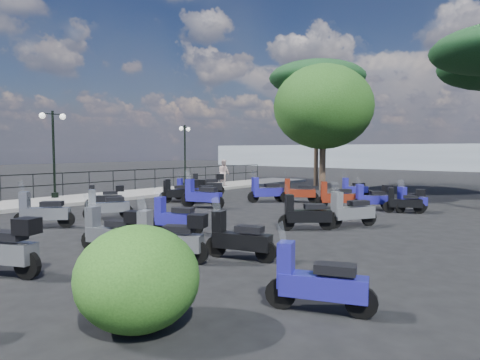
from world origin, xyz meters
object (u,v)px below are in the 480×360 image
Objects in this scene: scooter_16 at (298,192)px; scooter_27 at (351,211)px; scooter_2 at (106,197)px; scooter_10 at (181,191)px; scooter_11 at (266,191)px; scooter_17 at (336,197)px; scooter_20 at (175,218)px; scooter_4 at (191,190)px; scooter_23 at (354,189)px; scooter_21 at (306,215)px; scooter_25 at (170,238)px; lamp_post_1 at (54,148)px; broadleaf_tree at (323,107)px; scooter_22 at (405,201)px; scooter_7 at (43,212)px; scooter_14 at (112,232)px; scooter_3 at (177,191)px; scooter_9 at (200,193)px; pine_2 at (317,78)px; scooter_5 at (207,185)px; scooter_15 at (202,196)px; pedestrian_far at (224,173)px; scooter_19 at (239,239)px; scooter_26 at (317,283)px; scooter_8 at (107,206)px; scooter_29 at (411,201)px; lamp_post_2 at (185,151)px.

scooter_16 is 0.96× the size of scooter_27.
scooter_2 is 9.41m from scooter_27.
scooter_11 is at bearing -94.50° from scooter_10.
scooter_17 is 7.47m from scooter_20.
scooter_4 reaches higher than scooter_23.
scooter_10 is at bearing 23.59° from scooter_27.
scooter_21 is 4.82m from scooter_25.
lamp_post_1 is 0.55× the size of broadleaf_tree.
scooter_27 is (2.19, -3.36, 0.00)m from scooter_17.
scooter_21 is 5.30m from scooter_22.
scooter_7 reaches higher than scooter_14.
scooter_3 is 0.68m from scooter_10.
scooter_9 is 0.96m from scooter_10.
scooter_20 is 1.00× the size of scooter_27.
scooter_25 is at bearing -71.47° from broadleaf_tree.
scooter_22 is at bearing -34.63° from scooter_14.
pine_2 reaches higher than scooter_10.
scooter_5 is (3.81, 5.97, -1.83)m from lamp_post_1.
scooter_9 reaches higher than scooter_16.
scooter_15 is 0.23× the size of pine_2.
pedestrian_far is 1.00× the size of scooter_14.
scooter_19 is at bearing 175.62° from scooter_9.
scooter_26 is 0.19× the size of pine_2.
scooter_2 is at bearing -101.85° from broadleaf_tree.
scooter_23 is at bearing -39.01° from scooter_15.
lamp_post_1 is 2.62× the size of scooter_16.
scooter_17 is at bearing 36.87° from lamp_post_1.
scooter_20 is at bearing 136.86° from scooter_17.
scooter_11 is at bearing -84.33° from scooter_2.
scooter_10 is 7.87m from scooter_21.
pine_2 is (-8.50, 8.45, 6.39)m from scooter_22.
lamp_post_1 is 12.70m from scooter_21.
scooter_25 reaches higher than scooter_20.
scooter_14 is (4.18, -2.57, 0.04)m from scooter_8.
scooter_27 is (4.41, -4.14, 0.01)m from scooter_16.
pedestrian_far is 8.44m from pine_2.
scooter_5 is at bearing 15.40° from scooter_14.
lamp_post_1 is at bearing 39.21° from scooter_27.
pedestrian_far reaches higher than scooter_17.
scooter_14 reaches higher than scooter_2.
scooter_27 is at bearing -108.80° from scooter_15.
scooter_29 is (1.44, 10.39, -0.08)m from scooter_25.
scooter_10 is 1.01× the size of scooter_21.
scooter_27 is (11.78, -7.45, -0.47)m from pedestrian_far.
pine_2 reaches higher than scooter_14.
scooter_15 is at bearing 28.20° from scooter_27.
scooter_21 is at bearing 11.91° from scooter_26.
pedestrian_far reaches higher than scooter_8.
lamp_post_2 reaches higher than scooter_11.
lamp_post_1 is 2.48× the size of scooter_14.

